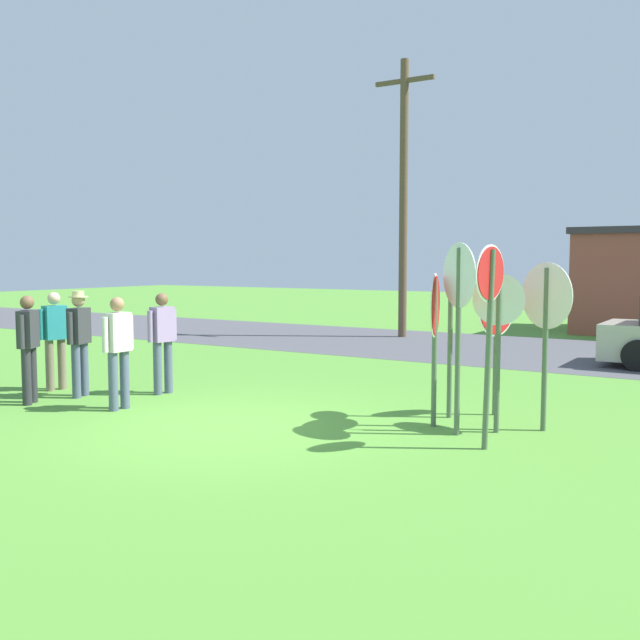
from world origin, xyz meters
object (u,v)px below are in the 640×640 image
object	(u,v)px
stop_sign_center_cluster	(498,326)
person_in_teal	(79,337)
person_near_signs	(162,337)
person_on_left	(28,343)
person_in_blue	(118,347)
stop_sign_far_back	(450,310)
stop_sign_nearest	(489,313)
stop_sign_rear_right	(435,322)
utility_pole	(404,194)
person_holding_notes	(55,335)
stop_sign_tallest	(459,303)
stop_sign_leaning_right	(546,315)
stop_sign_leaning_left	(496,323)

from	to	relation	value
stop_sign_center_cluster	person_in_teal	xyz separation A→B (m)	(-6.57, -1.22, -0.41)
person_near_signs	person_in_teal	size ratio (longest dim) A/B	0.97
stop_sign_center_cluster	person_on_left	bearing A→B (deg)	-163.44
person_in_blue	stop_sign_far_back	bearing A→B (deg)	25.47
stop_sign_nearest	stop_sign_rear_right	distance (m)	1.27
stop_sign_nearest	person_on_left	world-z (taller)	stop_sign_nearest
utility_pole	stop_sign_center_cluster	bearing A→B (deg)	-58.71
stop_sign_center_cluster	person_holding_notes	world-z (taller)	stop_sign_center_cluster
utility_pole	person_in_teal	world-z (taller)	utility_pole
stop_sign_far_back	stop_sign_tallest	size ratio (longest dim) A/B	0.94
stop_sign_leaning_right	stop_sign_center_cluster	size ratio (longest dim) A/B	1.07
utility_pole	stop_sign_rear_right	world-z (taller)	utility_pole
stop_sign_far_back	stop_sign_leaning_right	bearing A→B (deg)	-3.62
stop_sign_leaning_right	stop_sign_nearest	xyz separation A→B (m)	(-0.32, -1.31, 0.10)
utility_pole	stop_sign_center_cluster	world-z (taller)	utility_pole
stop_sign_tallest	stop_sign_far_back	bearing A→B (deg)	117.31
stop_sign_leaning_left	person_in_blue	size ratio (longest dim) A/B	1.16
person_in_teal	person_in_blue	world-z (taller)	person_in_teal
utility_pole	stop_sign_rear_right	size ratio (longest dim) A/B	3.84
stop_sign_tallest	person_near_signs	distance (m)	5.28
stop_sign_leaning_right	person_holding_notes	size ratio (longest dim) A/B	1.31
person_in_teal	utility_pole	bearing A→B (deg)	87.28
stop_sign_center_cluster	stop_sign_rear_right	xyz separation A→B (m)	(-0.82, -0.13, 0.02)
stop_sign_leaning_left	person_on_left	size ratio (longest dim) A/B	1.16
stop_sign_far_back	person_in_teal	distance (m)	5.99
stop_sign_far_back	person_holding_notes	bearing A→B (deg)	-166.91
person_on_left	person_in_blue	distance (m)	1.58
stop_sign_far_back	person_holding_notes	size ratio (longest dim) A/B	1.37
stop_sign_center_cluster	person_in_teal	distance (m)	6.69
stop_sign_center_cluster	person_in_blue	distance (m)	5.51
stop_sign_tallest	stop_sign_rear_right	bearing A→B (deg)	147.62
stop_sign_tallest	person_in_teal	bearing A→B (deg)	-172.50
stop_sign_tallest	person_on_left	world-z (taller)	stop_sign_tallest
utility_pole	stop_sign_nearest	bearing A→B (deg)	-60.15
stop_sign_center_cluster	person_on_left	size ratio (longest dim) A/B	1.22
utility_pole	stop_sign_center_cluster	xyz separation A→B (m)	(6.04, -9.93, -2.74)
stop_sign_center_cluster	person_on_left	xyz separation A→B (m)	(-6.78, -2.01, -0.44)
utility_pole	person_in_blue	size ratio (longest dim) A/B	4.68
person_near_signs	person_on_left	bearing A→B (deg)	-124.35
person_in_blue	person_holding_notes	world-z (taller)	same
stop_sign_rear_right	person_holding_notes	world-z (taller)	stop_sign_rear_right
stop_sign_rear_right	person_in_teal	distance (m)	5.86
stop_sign_nearest	person_near_signs	world-z (taller)	stop_sign_nearest
stop_sign_far_back	stop_sign_leaning_right	size ratio (longest dim) A/B	1.05
stop_sign_leaning_right	person_near_signs	world-z (taller)	stop_sign_leaning_right
person_near_signs	person_holding_notes	world-z (taller)	same
stop_sign_leaning_right	stop_sign_tallest	size ratio (longest dim) A/B	0.90
stop_sign_center_cluster	person_holding_notes	bearing A→B (deg)	-172.17
stop_sign_nearest	stop_sign_tallest	bearing A→B (deg)	138.92
stop_sign_tallest	stop_sign_rear_right	xyz separation A→B (m)	(-0.43, 0.28, -0.29)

